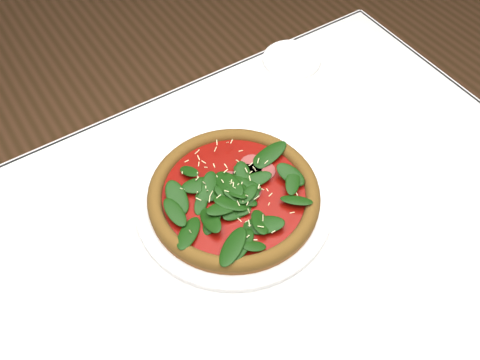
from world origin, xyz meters
TOP-DOWN VIEW (x-y plane):
  - dining_table at (0.00, 0.00)m, footprint 1.21×0.81m
  - plate at (0.03, 0.09)m, footprint 0.35×0.35m
  - pizza at (0.03, 0.09)m, footprint 0.36×0.36m
  - saucer_far at (0.35, 0.34)m, footprint 0.13×0.13m

SIDE VIEW (x-z plane):
  - dining_table at x=0.00m, z-range 0.27..1.02m
  - saucer_far at x=0.35m, z-range 0.75..0.76m
  - plate at x=0.03m, z-range 0.75..0.77m
  - pizza at x=0.03m, z-range 0.76..0.80m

